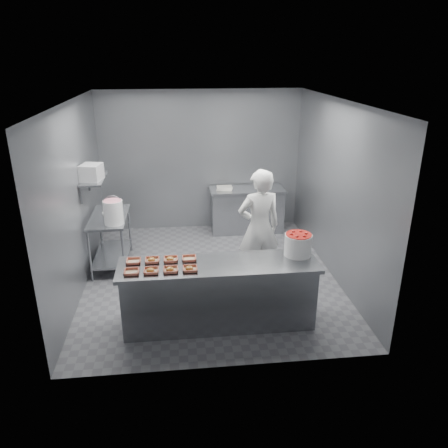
{
  "coord_description": "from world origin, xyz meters",
  "views": [
    {
      "loc": [
        -0.49,
        -6.38,
        3.44
      ],
      "look_at": [
        0.2,
        -0.2,
        0.99
      ],
      "focal_mm": 35.0,
      "sensor_mm": 36.0,
      "label": 1
    }
  ],
  "objects": [
    {
      "name": "prep_table",
      "position": [
        -1.65,
        0.6,
        0.59
      ],
      "size": [
        0.6,
        1.2,
        0.9
      ],
      "color": "slate",
      "rests_on": "ground"
    },
    {
      "name": "tray_2",
      "position": [
        -0.62,
        -1.5,
        0.92
      ],
      "size": [
        0.19,
        0.18,
        0.06
      ],
      "color": "tan",
      "rests_on": "service_counter"
    },
    {
      "name": "tray_7",
      "position": [
        -0.37,
        -1.2,
        0.92
      ],
      "size": [
        0.19,
        0.18,
        0.04
      ],
      "color": "tan",
      "rests_on": "service_counter"
    },
    {
      "name": "tray_5",
      "position": [
        -0.86,
        -1.2,
        0.92
      ],
      "size": [
        0.19,
        0.18,
        0.06
      ],
      "color": "tan",
      "rests_on": "service_counter"
    },
    {
      "name": "appliance",
      "position": [
        -1.82,
        0.46,
        1.69
      ],
      "size": [
        0.36,
        0.39,
        0.25
      ],
      "primitive_type": "cube",
      "rotation": [
        0.0,
        0.0,
        -0.21
      ],
      "color": "gray",
      "rests_on": "wall_shelf"
    },
    {
      "name": "rag",
      "position": [
        -1.69,
        1.04,
        0.91
      ],
      "size": [
        0.18,
        0.17,
        0.02
      ],
      "primitive_type": "cube",
      "rotation": [
        0.0,
        0.0,
        -0.29
      ],
      "color": "#CCB28C",
      "rests_on": "prep_table"
    },
    {
      "name": "paper_stack",
      "position": [
        0.44,
        1.9,
        0.93
      ],
      "size": [
        0.33,
        0.27,
        0.06
      ],
      "primitive_type": "cube",
      "rotation": [
        0.0,
        0.0,
        -0.17
      ],
      "color": "silver",
      "rests_on": "back_counter"
    },
    {
      "name": "wall_left",
      "position": [
        -2.0,
        0.0,
        1.4
      ],
      "size": [
        0.04,
        4.5,
        2.8
      ],
      "primitive_type": "cube",
      "color": "slate",
      "rests_on": "ground"
    },
    {
      "name": "wall_shelf",
      "position": [
        -1.82,
        0.6,
        1.55
      ],
      "size": [
        0.35,
        0.9,
        0.03
      ],
      "primitive_type": "cube",
      "color": "slate",
      "rests_on": "wall_left"
    },
    {
      "name": "back_counter",
      "position": [
        0.9,
        1.9,
        0.45
      ],
      "size": [
        1.5,
        0.6,
        0.9
      ],
      "color": "slate",
      "rests_on": "ground"
    },
    {
      "name": "worker",
      "position": [
        0.74,
        -0.24,
        0.92
      ],
      "size": [
        0.73,
        0.54,
        1.85
      ],
      "primitive_type": "imported",
      "rotation": [
        0.0,
        0.0,
        3.29
      ],
      "color": "white",
      "rests_on": "ground"
    },
    {
      "name": "wall_back",
      "position": [
        0.0,
        2.25,
        1.4
      ],
      "size": [
        4.0,
        0.04,
        2.8
      ],
      "primitive_type": "cube",
      "color": "slate",
      "rests_on": "ground"
    },
    {
      "name": "ceiling",
      "position": [
        0.0,
        0.0,
        2.8
      ],
      "size": [
        4.5,
        4.5,
        0.0
      ],
      "primitive_type": "plane",
      "rotation": [
        3.14,
        0.0,
        0.0
      ],
      "color": "white",
      "rests_on": "wall_back"
    },
    {
      "name": "tray_0",
      "position": [
        -1.09,
        -1.5,
        0.92
      ],
      "size": [
        0.19,
        0.18,
        0.04
      ],
      "color": "tan",
      "rests_on": "service_counter"
    },
    {
      "name": "floor",
      "position": [
        0.0,
        0.0,
        0.0
      ],
      "size": [
        4.5,
        4.5,
        0.0
      ],
      "primitive_type": "plane",
      "color": "#4C4C51",
      "rests_on": "ground"
    },
    {
      "name": "tray_1",
      "position": [
        -0.86,
        -1.5,
        0.92
      ],
      "size": [
        0.19,
        0.18,
        0.06
      ],
      "color": "tan",
      "rests_on": "service_counter"
    },
    {
      "name": "tray_3",
      "position": [
        -0.38,
        -1.5,
        0.92
      ],
      "size": [
        0.19,
        0.18,
        0.06
      ],
      "color": "tan",
      "rests_on": "service_counter"
    },
    {
      "name": "bucket_lid",
      "position": [
        -1.62,
        0.73,
        0.91
      ],
      "size": [
        0.35,
        0.35,
        0.02
      ],
      "primitive_type": "cylinder",
      "rotation": [
        0.0,
        0.0,
        -0.16
      ],
      "color": "white",
      "rests_on": "prep_table"
    },
    {
      "name": "service_counter",
      "position": [
        0.0,
        -1.35,
        0.45
      ],
      "size": [
        2.6,
        0.7,
        0.9
      ],
      "color": "slate",
      "rests_on": "ground"
    },
    {
      "name": "tray_4",
      "position": [
        -1.09,
        -1.2,
        0.92
      ],
      "size": [
        0.19,
        0.18,
        0.04
      ],
      "color": "tan",
      "rests_on": "service_counter"
    },
    {
      "name": "strawberry_tub",
      "position": [
        1.08,
        -1.21,
        1.06
      ],
      "size": [
        0.36,
        0.36,
        0.3
      ],
      "color": "white",
      "rests_on": "service_counter"
    },
    {
      "name": "glaze_bucket",
      "position": [
        -1.51,
        0.24,
        1.1
      ],
      "size": [
        0.32,
        0.3,
        0.47
      ],
      "color": "white",
      "rests_on": "prep_table"
    },
    {
      "name": "wall_right",
      "position": [
        2.0,
        0.0,
        1.4
      ],
      "size": [
        0.04,
        4.5,
        2.8
      ],
      "primitive_type": "cube",
      "color": "slate",
      "rests_on": "ground"
    },
    {
      "name": "tray_6",
      "position": [
        -0.62,
        -1.2,
        0.92
      ],
      "size": [
        0.19,
        0.18,
        0.06
      ],
      "color": "tan",
      "rests_on": "service_counter"
    }
  ]
}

